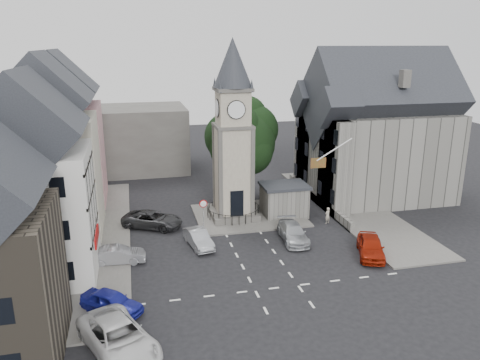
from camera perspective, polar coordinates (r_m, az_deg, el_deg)
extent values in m
plane|color=black|center=(36.91, 1.90, -8.92)|extent=(120.00, 120.00, 0.00)
cube|color=#595651|center=(41.45, -17.44, -6.67)|extent=(6.00, 30.00, 0.14)
cube|color=#595651|center=(47.90, 13.36, -3.20)|extent=(6.00, 26.00, 0.14)
cube|color=#595651|center=(44.36, 1.08, -4.33)|extent=(10.00, 8.00, 0.16)
cube|color=silver|center=(32.23, 4.51, -12.97)|extent=(20.00, 8.00, 0.01)
cube|color=#4C4944|center=(43.94, -0.82, -4.16)|extent=(4.20, 4.20, 0.70)
torus|color=black|center=(43.69, -0.83, -3.26)|extent=(4.86, 4.86, 0.06)
cube|color=gray|center=(42.60, -0.85, 1.33)|extent=(3.00, 3.00, 8.00)
cube|color=black|center=(42.08, -0.40, -2.86)|extent=(1.20, 0.25, 2.40)
cube|color=#4C4944|center=(41.74, -0.87, 6.64)|extent=(3.30, 3.30, 0.25)
cube|color=gray|center=(41.50, -0.88, 8.81)|extent=(2.70, 2.70, 3.20)
cylinder|color=white|center=(40.14, -0.44, 8.56)|extent=(1.50, 0.12, 1.50)
cube|color=#4C4944|center=(41.31, -0.89, 11.01)|extent=(3.10, 3.10, 0.30)
cone|color=#202329|center=(41.16, -0.90, 14.13)|extent=(3.40, 3.40, 4.20)
cube|color=#62605A|center=(44.35, 5.39, -2.59)|extent=(4.00, 3.00, 2.80)
cube|color=#202329|center=(43.87, 5.44, -0.68)|extent=(4.30, 3.30, 0.25)
cylinder|color=black|center=(48.40, 0.20, 0.11)|extent=(0.70, 0.70, 4.40)
cylinder|color=black|center=(40.78, -4.47, -4.53)|extent=(0.10, 0.10, 2.50)
cone|color=#A50C0C|center=(40.25, -4.49, -2.91)|extent=(0.70, 0.06, 0.70)
cone|color=white|center=(40.23, -4.49, -2.92)|extent=(0.54, 0.04, 0.54)
cube|color=#D3919A|center=(49.82, -20.65, 2.85)|extent=(7.50, 7.00, 10.00)
cube|color=beige|center=(42.13, -21.90, 0.37)|extent=(7.50, 7.00, 10.00)
cube|color=silver|center=(34.75, -23.60, -3.99)|extent=(7.50, 7.00, 9.00)
cube|color=#4C4944|center=(61.40, -16.03, 4.72)|extent=(20.00, 10.00, 8.00)
cube|color=#62605A|center=(51.07, 16.23, 2.99)|extent=(14.00, 10.00, 9.00)
cube|color=#62605A|center=(45.26, 11.51, 1.64)|extent=(1.60, 4.40, 9.00)
cube|color=#62605A|center=(51.51, 8.30, 3.59)|extent=(1.60, 4.40, 9.00)
cube|color=#62605A|center=(48.36, 9.37, -2.30)|extent=(0.40, 16.00, 0.90)
cylinder|color=white|center=(40.85, 11.42, 3.66)|extent=(3.17, 0.10, 1.89)
plane|color=#B21414|center=(40.55, 9.54, 2.07)|extent=(1.40, 0.00, 1.40)
imported|color=navy|center=(30.28, -15.37, -14.16)|extent=(4.17, 3.81, 1.38)
imported|color=gray|center=(36.24, -14.66, -8.84)|extent=(4.06, 1.58, 1.32)
imported|color=#2A2B2D|center=(42.22, -10.62, -4.77)|extent=(5.84, 4.53, 1.47)
imported|color=#9FA2A8|center=(37.96, -5.09, -7.12)|extent=(2.19, 4.29, 1.35)
imported|color=#A6AAAE|center=(39.12, 6.47, -6.40)|extent=(2.34, 4.93, 1.39)
imported|color=#971B08|center=(37.55, 15.65, -7.79)|extent=(3.41, 4.96, 1.57)
imported|color=silver|center=(26.78, -14.58, -18.13)|extent=(5.04, 6.68, 1.68)
imported|color=#B8AD98|center=(43.17, 10.62, -4.26)|extent=(0.65, 0.56, 1.51)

